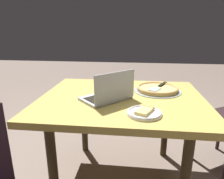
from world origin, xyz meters
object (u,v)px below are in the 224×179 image
at_px(pizza_plate, 144,112).
at_px(dining_table, 122,107).
at_px(laptop, 108,94).
at_px(table_knife, 105,84).
at_px(pizza_tray, 157,89).

bearing_deg(pizza_plate, dining_table, 117.01).
distance_m(laptop, table_knife, 0.41).
height_order(pizza_tray, table_knife, pizza_tray).
xyz_separation_m(pizza_plate, table_knife, (-0.33, 0.62, -0.01)).
xyz_separation_m(dining_table, table_knife, (-0.17, 0.31, 0.09)).
bearing_deg(laptop, dining_table, 44.27).
relative_size(dining_table, pizza_tray, 3.20).
distance_m(dining_table, pizza_plate, 0.36).
distance_m(pizza_plate, pizza_tray, 0.50).
bearing_deg(laptop, pizza_plate, -41.50).
xyz_separation_m(laptop, pizza_plate, (0.25, -0.22, -0.03)).
height_order(pizza_plate, pizza_tray, pizza_tray).
bearing_deg(table_knife, pizza_tray, -17.22).
bearing_deg(pizza_tray, table_knife, 162.78).
bearing_deg(pizza_tray, pizza_plate, -104.35).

